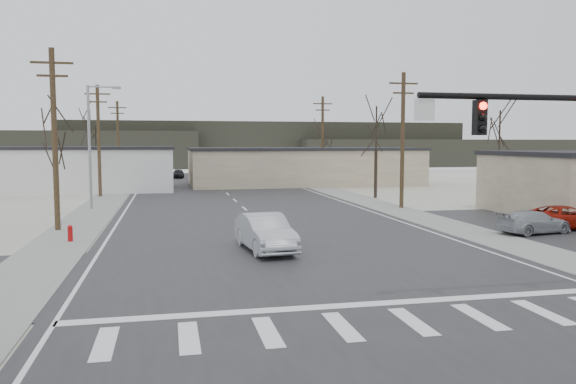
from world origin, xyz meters
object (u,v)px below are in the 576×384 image
object	(u,v)px
car_far_b	(178,174)
car_parked_red	(567,218)
car_far_a	(219,181)
sedan_crossing	(265,232)
fire_hydrant	(70,233)
car_parked_silver	(534,222)

from	to	relation	value
car_far_b	car_parked_red	bearing A→B (deg)	-61.87
car_parked_red	car_far_a	bearing A→B (deg)	34.28
sedan_crossing	car_far_a	xyz separation A→B (m)	(1.16, 36.53, -0.11)
car_parked_red	sedan_crossing	bearing A→B (deg)	107.00
car_far_a	car_far_b	size ratio (longest dim) A/B	1.36
fire_hydrant	car_parked_red	world-z (taller)	car_parked_red
sedan_crossing	car_far_b	xyz separation A→B (m)	(-2.94, 53.41, -0.21)
car_parked_silver	car_far_a	bearing A→B (deg)	11.01
fire_hydrant	car_far_a	distance (m)	33.86
car_far_a	car_parked_red	distance (m)	37.63
sedan_crossing	car_parked_silver	distance (m)	14.98
fire_hydrant	sedan_crossing	size ratio (longest dim) A/B	0.18
car_parked_silver	car_far_b	bearing A→B (deg)	8.52
sedan_crossing	car_far_b	bearing A→B (deg)	86.74
fire_hydrant	sedan_crossing	distance (m)	9.93
car_far_a	car_parked_silver	world-z (taller)	car_far_a
fire_hydrant	car_parked_red	distance (m)	26.70
sedan_crossing	car_far_a	world-z (taller)	sedan_crossing
sedan_crossing	car_far_a	bearing A→B (deg)	81.78
sedan_crossing	car_parked_silver	bearing A→B (deg)	0.22
car_far_a	car_parked_red	world-z (taller)	car_far_a
fire_hydrant	car_parked_silver	xyz separation A→B (m)	(23.86, -2.50, 0.19)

